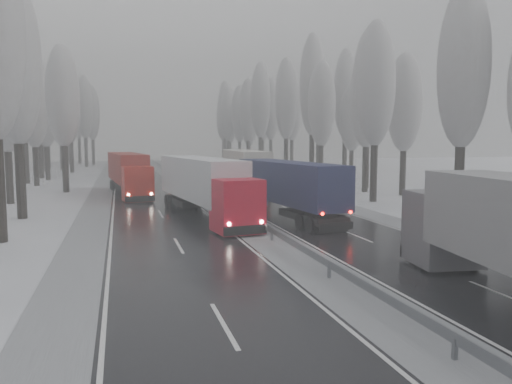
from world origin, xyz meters
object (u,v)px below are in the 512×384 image
box_truck_distant (183,164)px  truck_red_red (128,171)px  truck_cream_box (243,168)px  truck_red_white (204,184)px  truck_blue_box (282,185)px

box_truck_distant → truck_red_red: size_ratio=0.48×
truck_cream_box → box_truck_distant: size_ratio=2.23×
truck_red_red → box_truck_distant: bearing=68.0°
truck_cream_box → truck_red_white: bearing=-108.6°
truck_red_white → box_truck_distant: bearing=77.0°
truck_red_red → truck_cream_box: bearing=-6.7°
box_truck_distant → truck_red_red: truck_red_red is taller
box_truck_distant → truck_blue_box: bearing=-95.9°
truck_red_white → truck_red_red: 18.38m
truck_red_red → truck_red_white: bearing=-80.0°
box_truck_distant → truck_red_white: 52.27m
truck_cream_box → truck_red_white: (-7.24, -17.49, -0.12)m
truck_blue_box → truck_cream_box: (1.65, 18.49, 0.26)m
truck_red_white → truck_blue_box: bearing=-17.7°
box_truck_distant → truck_red_white: (-4.90, -52.03, 1.06)m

